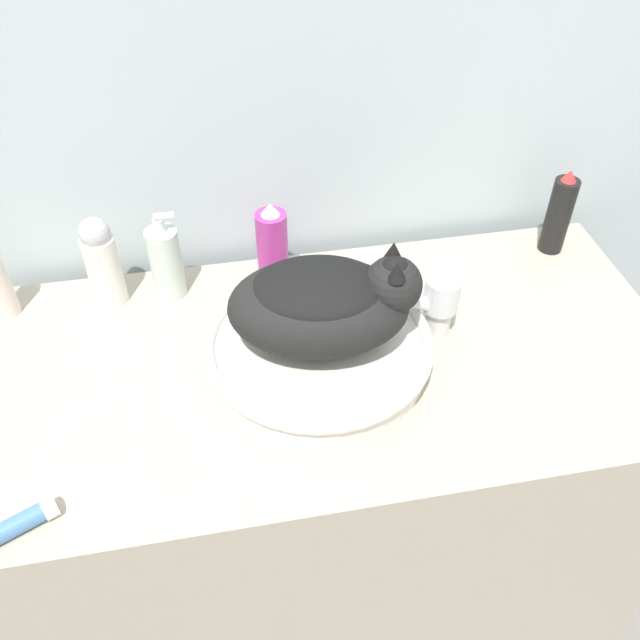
{
  "coord_description": "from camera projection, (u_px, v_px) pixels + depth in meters",
  "views": [
    {
      "loc": [
        -0.16,
        -0.48,
        1.66
      ],
      "look_at": [
        -0.02,
        0.27,
        0.95
      ],
      "focal_mm": 38.0,
      "sensor_mm": 36.0,
      "label": 1
    }
  ],
  "objects": [
    {
      "name": "soap_pump_bottle",
      "position": [
        166.0,
        262.0,
        1.21
      ],
      "size": [
        0.06,
        0.06,
        0.17
      ],
      "color": "silver",
      "rests_on": "vanity_counter"
    },
    {
      "name": "vanity_counter",
      "position": [
        328.0,
        496.0,
        1.42
      ],
      "size": [
        1.18,
        0.58,
        0.84
      ],
      "color": "#B2A893",
      "rests_on": "ground_plane"
    },
    {
      "name": "cream_tube",
      "position": [
        10.0,
        529.0,
        0.89
      ],
      "size": [
        0.13,
        0.08,
        0.03
      ],
      "rotation": [
        0.0,
        0.0,
        0.44
      ],
      "color": "#4C7FB2",
      "rests_on": "vanity_counter"
    },
    {
      "name": "faucet",
      "position": [
        436.0,
        302.0,
        1.13
      ],
      "size": [
        0.14,
        0.06,
        0.12
      ],
      "rotation": [
        0.0,
        0.0,
        -2.96
      ],
      "color": "silver",
      "rests_on": "vanity_counter"
    },
    {
      "name": "wall_back",
      "position": [
        293.0,
        63.0,
        1.14
      ],
      "size": [
        8.0,
        0.05,
        2.4
      ],
      "color": "silver",
      "rests_on": "ground_plane"
    },
    {
      "name": "spray_bottle_trigger",
      "position": [
        272.0,
        247.0,
        1.23
      ],
      "size": [
        0.06,
        0.06,
        0.17
      ],
      "color": "#B2338C",
      "rests_on": "vanity_counter"
    },
    {
      "name": "cat",
      "position": [
        324.0,
        301.0,
        1.03
      ],
      "size": [
        0.31,
        0.29,
        0.17
      ],
      "rotation": [
        0.0,
        0.0,
        6.13
      ],
      "color": "black",
      "rests_on": "sink_basin"
    },
    {
      "name": "lotion_bottle_white",
      "position": [
        102.0,
        262.0,
        1.18
      ],
      "size": [
        0.06,
        0.06,
        0.18
      ],
      "color": "white",
      "rests_on": "vanity_counter"
    },
    {
      "name": "hairspray_can_black",
      "position": [
        559.0,
        214.0,
        1.3
      ],
      "size": [
        0.05,
        0.05,
        0.18
      ],
      "color": "black",
      "rests_on": "vanity_counter"
    },
    {
      "name": "sink_basin",
      "position": [
        318.0,
        349.0,
        1.1
      ],
      "size": [
        0.37,
        0.37,
        0.06
      ],
      "color": "white",
      "rests_on": "vanity_counter"
    }
  ]
}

